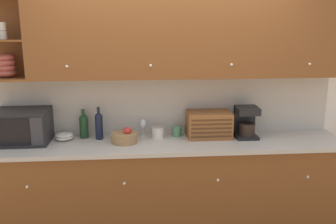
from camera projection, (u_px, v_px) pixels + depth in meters
ground_plane at (166, 212)px, 4.19m from camera, size 24.00×24.00×0.00m
wall_back at (166, 97)px, 3.91m from camera, size 5.87×0.06×2.60m
counter_unit at (169, 185)px, 3.78m from camera, size 3.49×0.64×0.92m
backsplash_panel at (166, 104)px, 3.89m from camera, size 3.47×0.01×0.62m
upper_cabinets at (184, 38)px, 3.59m from camera, size 3.47×0.35×0.76m
microwave at (22, 126)px, 3.61m from camera, size 0.51×0.39×0.33m
bowl_stack_on_counter at (64, 136)px, 3.73m from camera, size 0.19×0.19×0.07m
second_wine_bottle at (84, 125)px, 3.77m from camera, size 0.09×0.09×0.29m
wine_bottle at (99, 125)px, 3.73m from camera, size 0.08×0.08×0.33m
fruit_basket at (125, 137)px, 3.64m from camera, size 0.25×0.25×0.16m
wine_glass at (143, 125)px, 3.85m from camera, size 0.07×0.07×0.17m
storage_canister at (158, 132)px, 3.77m from camera, size 0.12×0.12×0.13m
mug at (177, 131)px, 3.83m from camera, size 0.10×0.09×0.11m
bread_box at (209, 124)px, 3.80m from camera, size 0.44×0.30×0.26m
coffee_maker at (246, 122)px, 3.78m from camera, size 0.22×0.22×0.32m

